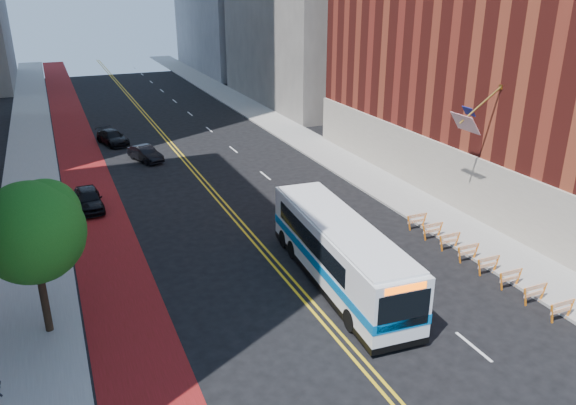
{
  "coord_description": "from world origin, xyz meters",
  "views": [
    {
      "loc": [
        -9.94,
        -16.82,
        14.09
      ],
      "look_at": [
        0.72,
        8.0,
        3.45
      ],
      "focal_mm": 35.0,
      "sensor_mm": 36.0,
      "label": 1
    }
  ],
  "objects_px": {
    "street_tree": "(33,228)",
    "car_b": "(145,154)",
    "transit_bus": "(339,251)",
    "car_c": "(113,137)",
    "car_a": "(88,199)"
  },
  "relations": [
    {
      "from": "car_c",
      "to": "street_tree",
      "type": "bearing_deg",
      "value": -117.71
    },
    {
      "from": "transit_bus",
      "to": "car_b",
      "type": "distance_m",
      "value": 25.18
    },
    {
      "from": "street_tree",
      "to": "transit_bus",
      "type": "relative_size",
      "value": 0.54
    },
    {
      "from": "car_a",
      "to": "car_c",
      "type": "bearing_deg",
      "value": 76.17
    },
    {
      "from": "car_a",
      "to": "car_c",
      "type": "distance_m",
      "value": 16.37
    },
    {
      "from": "car_a",
      "to": "car_b",
      "type": "height_order",
      "value": "car_a"
    },
    {
      "from": "street_tree",
      "to": "car_c",
      "type": "xyz_separation_m",
      "value": [
        6.29,
        30.09,
        -4.26
      ]
    },
    {
      "from": "street_tree",
      "to": "car_b",
      "type": "bearing_deg",
      "value": 70.88
    },
    {
      "from": "car_a",
      "to": "car_c",
      "type": "xyz_separation_m",
      "value": [
        3.5,
        15.99,
        -0.07
      ]
    },
    {
      "from": "street_tree",
      "to": "car_a",
      "type": "xyz_separation_m",
      "value": [
        2.8,
        14.1,
        -4.19
      ]
    },
    {
      "from": "transit_bus",
      "to": "car_c",
      "type": "bearing_deg",
      "value": 106.54
    },
    {
      "from": "transit_bus",
      "to": "car_b",
      "type": "bearing_deg",
      "value": 105.68
    },
    {
      "from": "transit_bus",
      "to": "car_c",
      "type": "relative_size",
      "value": 2.76
    },
    {
      "from": "street_tree",
      "to": "car_b",
      "type": "height_order",
      "value": "street_tree"
    },
    {
      "from": "transit_bus",
      "to": "car_b",
      "type": "height_order",
      "value": "transit_bus"
    }
  ]
}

